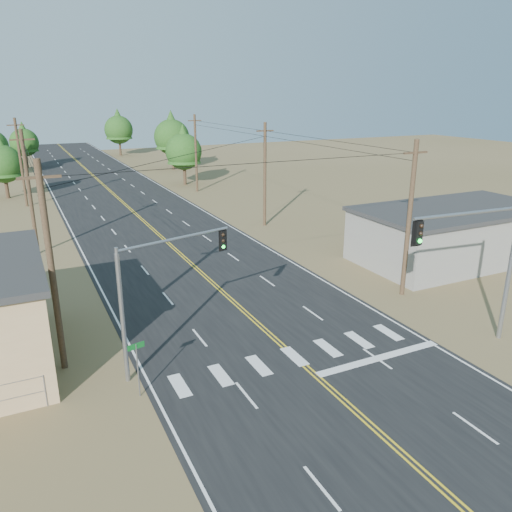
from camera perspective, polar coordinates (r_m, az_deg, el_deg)
ground at (r=20.39m, az=16.60°, el=-21.03°), size 220.00×220.00×0.00m
road at (r=44.54m, az=-9.96°, el=1.43°), size 15.00×200.00×0.02m
building_right at (r=42.18m, az=21.59°, el=2.27°), size 15.00×8.00×4.00m
utility_pole_left_near at (r=24.36m, az=-22.35°, el=-1.23°), size 1.80×0.30×10.00m
utility_pole_left_mid at (r=43.81m, az=-24.47°, el=6.67°), size 1.80×0.30×10.00m
utility_pole_left_far at (r=63.60m, az=-25.29°, el=9.68°), size 1.80×0.30×10.00m
utility_pole_right_near at (r=32.79m, az=17.10°, el=4.11°), size 1.80×0.30×10.00m
utility_pole_right_mid at (r=49.00m, az=1.02°, el=9.35°), size 1.80×0.30×10.00m
utility_pole_right_far at (r=67.28m, az=-6.89°, el=11.63°), size 1.80×0.30×10.00m
signal_mast_left at (r=23.22m, az=-11.38°, el=-2.99°), size 5.83×1.73×6.43m
signal_mast_right at (r=27.26m, az=24.67°, el=0.30°), size 6.62×0.73×7.41m
street_sign at (r=22.34m, az=-13.42°, el=-11.62°), size 0.75×0.19×2.57m
tree_left_near at (r=69.79m, az=-27.00°, el=9.74°), size 4.65×4.65×7.75m
tree_left_far at (r=97.41m, az=-25.01°, el=11.96°), size 4.78×4.78×7.97m
tree_right_near at (r=72.74m, az=-8.28°, el=12.13°), size 5.10×5.10×8.51m
tree_right_mid at (r=87.98m, az=-9.62°, el=13.65°), size 5.95×5.95×9.91m
tree_right_far at (r=110.58m, az=-15.45°, el=14.04°), size 5.76×5.76×9.60m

